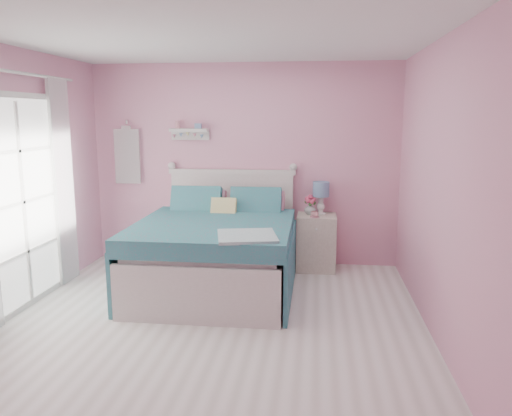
% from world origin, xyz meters
% --- Properties ---
extents(floor, '(4.50, 4.50, 0.00)m').
position_xyz_m(floor, '(0.00, 0.00, 0.00)').
color(floor, silver).
rests_on(floor, ground).
extents(room_shell, '(4.50, 4.50, 4.50)m').
position_xyz_m(room_shell, '(0.00, 0.00, 1.58)').
color(room_shell, pink).
rests_on(room_shell, floor).
extents(bed, '(1.69, 2.15, 1.24)m').
position_xyz_m(bed, '(-0.15, 1.18, 0.41)').
color(bed, silver).
rests_on(bed, floor).
extents(nightstand, '(0.49, 0.48, 0.70)m').
position_xyz_m(nightstand, '(0.97, 1.99, 0.35)').
color(nightstand, beige).
rests_on(nightstand, floor).
extents(table_lamp, '(0.21, 0.21, 0.41)m').
position_xyz_m(table_lamp, '(1.01, 2.08, 0.99)').
color(table_lamp, white).
rests_on(table_lamp, nightstand).
extents(vase, '(0.16, 0.16, 0.15)m').
position_xyz_m(vase, '(0.88, 2.03, 0.78)').
color(vase, '#B7C3C0').
rests_on(vase, nightstand).
extents(teacup, '(0.12, 0.12, 0.07)m').
position_xyz_m(teacup, '(0.94, 1.84, 0.74)').
color(teacup, pink).
rests_on(teacup, nightstand).
extents(roses, '(0.14, 0.11, 0.12)m').
position_xyz_m(roses, '(0.88, 2.03, 0.89)').
color(roses, '#E14D76').
rests_on(roses, vase).
extents(wall_shelf, '(0.50, 0.15, 0.25)m').
position_xyz_m(wall_shelf, '(-0.70, 2.19, 1.73)').
color(wall_shelf, silver).
rests_on(wall_shelf, room_shell).
extents(hanging_dress, '(0.34, 0.03, 0.72)m').
position_xyz_m(hanging_dress, '(-1.55, 2.18, 1.40)').
color(hanging_dress, white).
rests_on(hanging_dress, room_shell).
extents(french_door, '(0.04, 1.32, 2.16)m').
position_xyz_m(french_door, '(-1.97, 0.40, 1.07)').
color(french_door, silver).
rests_on(french_door, floor).
extents(curtain_far, '(0.04, 0.40, 2.32)m').
position_xyz_m(curtain_far, '(-1.92, 1.14, 1.18)').
color(curtain_far, white).
rests_on(curtain_far, floor).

